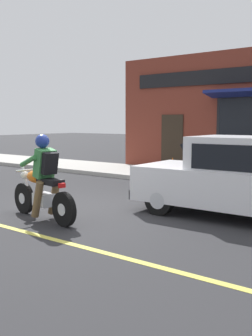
% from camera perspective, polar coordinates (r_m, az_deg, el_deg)
% --- Properties ---
extents(ground_plane, '(80.00, 80.00, 0.00)m').
position_cam_1_polar(ground_plane, '(8.37, -6.33, -6.06)').
color(ground_plane, '#2B2B2D').
extents(sidewalk_curb, '(2.60, 22.00, 0.14)m').
position_cam_1_polar(sidewalk_curb, '(14.31, -0.30, -0.38)').
color(sidewalk_curb, '#ADAAA3').
rests_on(sidewalk_curb, ground).
extents(storefront_building, '(1.25, 9.63, 4.20)m').
position_cam_1_polar(storefront_building, '(13.63, 17.18, 7.55)').
color(storefront_building, maroon).
rests_on(storefront_building, ground).
extents(motorcycle_with_rider, '(0.65, 2.01, 1.62)m').
position_cam_1_polar(motorcycle_with_rider, '(7.56, -11.96, -2.34)').
color(motorcycle_with_rider, black).
rests_on(motorcycle_with_rider, ground).
extents(car_hatchback, '(1.72, 3.82, 1.57)m').
position_cam_1_polar(car_hatchback, '(7.88, 15.57, -1.42)').
color(car_hatchback, black).
rests_on(car_hatchback, ground).
extents(traffic_cone, '(0.36, 0.36, 0.60)m').
position_cam_1_polar(traffic_cone, '(12.42, 6.77, 0.16)').
color(traffic_cone, black).
rests_on(traffic_cone, sidewalk_curb).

